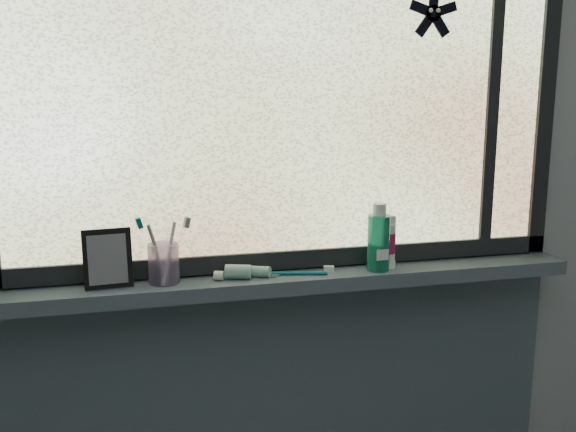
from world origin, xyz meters
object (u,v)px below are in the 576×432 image
at_px(cream_tube, 388,240).
at_px(mouthwash_bottle, 379,237).
at_px(toothbrush_cup, 164,263).
at_px(vanity_mirror, 108,258).

bearing_deg(cream_tube, mouthwash_bottle, -153.49).
bearing_deg(mouthwash_bottle, cream_tube, 26.51).
bearing_deg(mouthwash_bottle, toothbrush_cup, 177.48).
relative_size(vanity_mirror, mouthwash_bottle, 0.97).
bearing_deg(mouthwash_bottle, vanity_mirror, 178.24).
height_order(vanity_mirror, cream_tube, vanity_mirror).
bearing_deg(cream_tube, toothbrush_cup, 179.22).
height_order(toothbrush_cup, mouthwash_bottle, mouthwash_bottle).
distance_m(vanity_mirror, toothbrush_cup, 0.14).
bearing_deg(cream_tube, vanity_mirror, 179.63).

